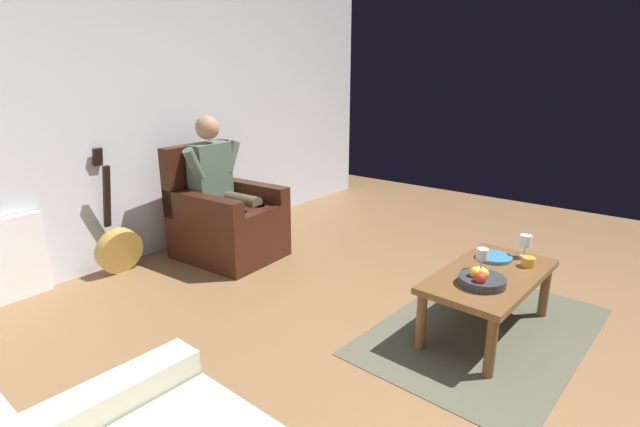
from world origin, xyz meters
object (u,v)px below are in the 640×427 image
(coffee_table, at_px, (489,282))
(fruit_bowl, at_px, (481,279))
(candle_jar, at_px, (528,262))
(armchair, at_px, (225,220))
(guitar, at_px, (118,246))
(wine_glass_far, at_px, (525,242))
(decorative_dish, at_px, (494,257))
(wine_glass_near, at_px, (482,256))
(person_seated, at_px, (221,184))

(coffee_table, distance_m, fruit_bowl, 0.23)
(candle_jar, bearing_deg, fruit_bowl, -16.51)
(armchair, bearing_deg, candle_jar, 95.95)
(guitar, bearing_deg, wine_glass_far, 115.23)
(coffee_table, bearing_deg, decorative_dish, -165.87)
(armchair, height_order, wine_glass_far, armchair)
(armchair, height_order, wine_glass_near, armchair)
(fruit_bowl, relative_size, candle_jar, 3.26)
(wine_glass_near, bearing_deg, decorative_dish, 178.63)
(armchair, distance_m, guitar, 0.89)
(wine_glass_near, bearing_deg, armchair, -86.17)
(coffee_table, bearing_deg, wine_glass_far, 167.94)
(guitar, height_order, candle_jar, guitar)
(armchair, bearing_deg, guitar, -30.09)
(armchair, xyz_separation_m, fruit_bowl, (0.07, 2.32, 0.11))
(fruit_bowl, bearing_deg, guitar, -75.29)
(wine_glass_far, bearing_deg, guitar, -64.77)
(coffee_table, relative_size, decorative_dish, 4.43)
(person_seated, relative_size, candle_jar, 14.87)
(wine_glass_far, height_order, fruit_bowl, wine_glass_far)
(armchair, relative_size, wine_glass_far, 6.22)
(candle_jar, bearing_deg, armchair, -81.10)
(coffee_table, bearing_deg, candle_jar, 149.03)
(coffee_table, bearing_deg, guitar, -71.24)
(guitar, xyz_separation_m, fruit_bowl, (-0.71, 2.72, 0.21))
(wine_glass_near, bearing_deg, guitar, -70.43)
(coffee_table, xyz_separation_m, candle_jar, (-0.25, 0.15, 0.09))
(person_seated, xyz_separation_m, guitar, (0.79, -0.38, -0.43))
(person_seated, relative_size, wine_glass_near, 8.81)
(person_seated, xyz_separation_m, wine_glass_near, (-0.15, 2.25, -0.16))
(armchair, xyz_separation_m, person_seated, (0.00, -0.02, 0.33))
(coffee_table, height_order, decorative_dish, decorative_dish)
(candle_jar, bearing_deg, wine_glass_far, -154.65)
(person_seated, distance_m, candle_jar, 2.51)
(coffee_table, xyz_separation_m, wine_glass_near, (-0.02, -0.07, 0.15))
(armchair, relative_size, fruit_bowl, 3.62)
(guitar, distance_m, decorative_dish, 2.89)
(wine_glass_near, height_order, candle_jar, wine_glass_near)
(armchair, distance_m, fruit_bowl, 2.32)
(decorative_dish, bearing_deg, wine_glass_near, -1.37)
(armchair, xyz_separation_m, coffee_table, (-0.13, 2.30, 0.01))
(person_seated, relative_size, decorative_dish, 5.32)
(guitar, xyz_separation_m, wine_glass_far, (-1.31, 2.79, 0.28))
(decorative_dish, bearing_deg, wine_glass_far, 135.65)
(fruit_bowl, distance_m, candle_jar, 0.48)
(coffee_table, relative_size, wine_glass_far, 6.52)
(guitar, bearing_deg, candle_jar, 112.31)
(decorative_dish, bearing_deg, person_seated, -80.51)
(coffee_table, xyz_separation_m, decorative_dish, (-0.25, -0.06, 0.07))
(person_seated, bearing_deg, decorative_dish, 96.54)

